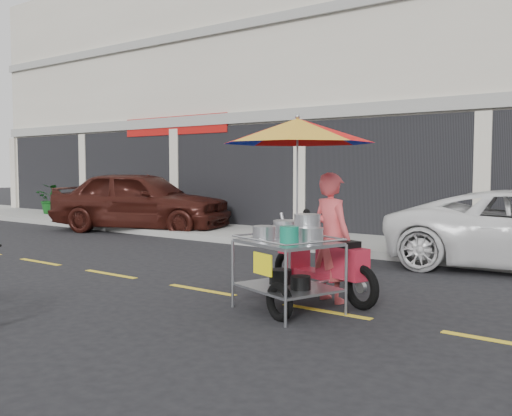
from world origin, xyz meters
The scene contains 7 objects.
ground centered at (0.00, 0.00, 0.00)m, with size 90.00×90.00×0.00m, color black.
sidewalk centered at (0.00, 5.50, 0.07)m, with size 45.00×3.00×0.15m, color gray.
centerline centered at (0.00, 0.00, 0.00)m, with size 42.00×0.10×0.01m, color gold.
maroon_sedan centered at (-8.46, 4.62, 0.83)m, with size 1.97×4.90×1.67m, color #34120D.
plant_tall centered at (-14.07, 5.55, 0.66)m, with size 0.92×0.79×1.02m, color #0E4113.
plant_short centered at (-12.91, 5.99, 0.61)m, with size 0.52×0.52×0.92m, color #0E4113.
food_vendor_rig centered at (-0.30, 0.06, 1.48)m, with size 2.32×2.37×2.36m.
Camera 1 is at (3.38, -5.88, 1.72)m, focal length 40.00 mm.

